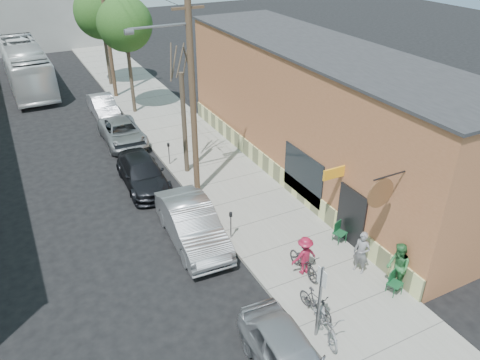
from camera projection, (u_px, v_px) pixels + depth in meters
name	position (u px, v px, depth m)	size (l,w,h in m)	color
ground	(195.00, 277.00, 17.75)	(120.00, 120.00, 0.00)	black
sidewalk	(191.00, 145.00, 27.94)	(4.50, 58.00, 0.15)	gray
cafe_building	(319.00, 113.00, 23.59)	(6.60, 20.20, 6.61)	#A05F3B
sign_post	(320.00, 296.00, 14.28)	(0.07, 0.45, 2.80)	slate
parking_meter_near	(231.00, 221.00, 19.30)	(0.14, 0.14, 1.24)	slate
parking_meter_far	(169.00, 150.00, 25.17)	(0.14, 0.14, 1.24)	slate
utility_pole_near	(191.00, 88.00, 20.40)	(3.57, 0.28, 10.00)	#503A28
utility_pole_far	(107.00, 25.00, 32.82)	(1.80, 0.28, 10.00)	#503A28
tree_bare	(184.00, 124.00, 23.59)	(0.24, 0.24, 5.32)	#44392C
tree_leafy_mid	(125.00, 24.00, 29.65)	(3.50, 3.50, 7.63)	#44392C
tree_leafy_far	(101.00, 12.00, 35.13)	(4.02, 4.02, 7.59)	#44392C
patio_chair_a	(340.00, 233.00, 19.24)	(0.50, 0.50, 0.88)	#134726
patio_chair_b	(395.00, 283.00, 16.58)	(0.50, 0.50, 0.88)	#134726
patron_grey	(361.00, 253.00, 17.41)	(0.64, 0.42, 1.75)	slate
patron_green	(398.00, 267.00, 16.61)	(0.91, 0.71, 1.87)	#2B6C38
cyclist	(304.00, 256.00, 17.38)	(1.03, 0.59, 1.59)	maroon
cyclist_bike	(304.00, 262.00, 17.54)	(0.63, 1.80, 0.95)	black
parked_bike_a	(316.00, 303.00, 15.69)	(0.44, 1.57, 0.95)	#232325
parked_bike_b	(326.00, 321.00, 14.92)	(0.71, 2.05, 1.07)	slate
car_0	(289.00, 358.00, 13.58)	(1.76, 4.37, 1.49)	#9E9EA5
car_1	(192.00, 224.00, 19.31)	(1.81, 5.19, 1.71)	#9C9EA3
car_2	(143.00, 173.00, 23.48)	(1.97, 4.83, 1.40)	black
car_3	(123.00, 133.00, 27.97)	(2.22, 4.82, 1.34)	#94979B
car_4	(103.00, 106.00, 31.84)	(1.46, 4.19, 1.38)	#ABACB3
bus	(26.00, 66.00, 36.79)	(2.83, 12.10, 3.37)	white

